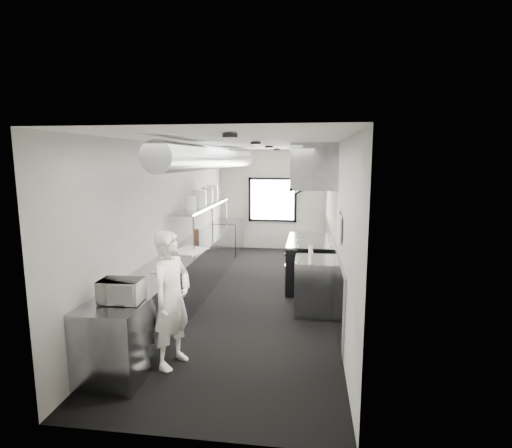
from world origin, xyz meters
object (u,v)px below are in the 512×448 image
(knife_block, at_px, (197,234))
(plate_stack_a, at_px, (190,203))
(far_work_table, at_px, (227,237))
(pass_shelf, at_px, (203,207))
(squeeze_bottle_d, at_px, (310,252))
(cutting_board, at_px, (189,251))
(microwave, at_px, (121,291))
(plate_stack_c, at_px, (207,195))
(range, at_px, (308,263))
(deli_tub_a, at_px, (128,281))
(prep_counter, at_px, (185,277))
(line_cook, at_px, (172,299))
(squeeze_bottle_e, at_px, (311,250))
(squeeze_bottle_b, at_px, (310,256))
(squeeze_bottle_a, at_px, (311,258))
(exhaust_hood, at_px, (313,166))
(small_plate, at_px, (172,263))
(plate_stack_b, at_px, (200,198))
(deli_tub_b, at_px, (129,280))
(bottle_station, at_px, (315,285))
(plate_stack_d, at_px, (212,193))
(squeeze_bottle_c, at_px, (311,254))

(knife_block, relative_size, plate_stack_a, 0.83)
(far_work_table, bearing_deg, pass_shelf, -91.07)
(squeeze_bottle_d, bearing_deg, cutting_board, 177.63)
(microwave, bearing_deg, plate_stack_c, 88.57)
(range, bearing_deg, deli_tub_a, -126.56)
(prep_counter, distance_m, line_cook, 2.31)
(squeeze_bottle_e, bearing_deg, microwave, -129.38)
(line_cook, relative_size, squeeze_bottle_b, 8.92)
(squeeze_bottle_a, bearing_deg, plate_stack_c, 134.48)
(line_cook, distance_m, squeeze_bottle_d, 2.76)
(line_cook, bearing_deg, range, -7.21)
(pass_shelf, xyz_separation_m, squeeze_bottle_a, (2.27, -1.99, -0.54))
(far_work_table, height_order, deli_tub_a, deli_tub_a)
(exhaust_hood, bearing_deg, knife_block, -177.86)
(line_cook, xyz_separation_m, plate_stack_a, (-0.63, 2.90, 0.86))
(line_cook, distance_m, plate_stack_a, 3.09)
(pass_shelf, relative_size, deli_tub_a, 19.49)
(squeeze_bottle_d, relative_size, squeeze_bottle_e, 0.97)
(squeeze_bottle_d, bearing_deg, knife_block, 154.04)
(prep_counter, height_order, small_plate, small_plate)
(exhaust_hood, relative_size, line_cook, 1.31)
(squeeze_bottle_b, bearing_deg, plate_stack_b, 145.26)
(squeeze_bottle_a, height_order, squeeze_bottle_b, squeeze_bottle_b)
(line_cook, relative_size, deli_tub_b, 12.53)
(exhaust_hood, height_order, knife_block, exhaust_hood)
(deli_tub_a, relative_size, plate_stack_a, 0.60)
(bottle_station, distance_m, deli_tub_a, 3.03)
(squeeze_bottle_a, bearing_deg, cutting_board, 165.25)
(squeeze_bottle_b, bearing_deg, prep_counter, 170.67)
(cutting_board, bearing_deg, microwave, -90.15)
(cutting_board, bearing_deg, squeeze_bottle_d, -2.37)
(plate_stack_a, bearing_deg, microwave, -87.47)
(plate_stack_c, bearing_deg, far_work_table, 89.03)
(plate_stack_b, distance_m, plate_stack_d, 1.04)
(prep_counter, xyz_separation_m, deli_tub_b, (-0.15, -1.85, 0.50))
(small_plate, bearing_deg, plate_stack_c, 91.97)
(squeeze_bottle_b, bearing_deg, squeeze_bottle_d, 90.64)
(pass_shelf, relative_size, squeeze_bottle_a, 16.16)
(bottle_station, height_order, cutting_board, cutting_board)
(plate_stack_b, height_order, squeeze_bottle_c, plate_stack_b)
(squeeze_bottle_d, bearing_deg, plate_stack_b, 151.78)
(pass_shelf, bearing_deg, prep_counter, -88.44)
(squeeze_bottle_b, bearing_deg, knife_block, 147.41)
(squeeze_bottle_c, bearing_deg, plate_stack_b, 148.47)
(prep_counter, bearing_deg, squeeze_bottle_c, -4.82)
(squeeze_bottle_a, relative_size, squeeze_bottle_c, 1.14)
(squeeze_bottle_a, bearing_deg, squeeze_bottle_d, 91.84)
(deli_tub_a, relative_size, plate_stack_c, 0.43)
(line_cook, xyz_separation_m, plate_stack_b, (-0.58, 3.40, 0.90))
(deli_tub_a, height_order, plate_stack_b, plate_stack_b)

